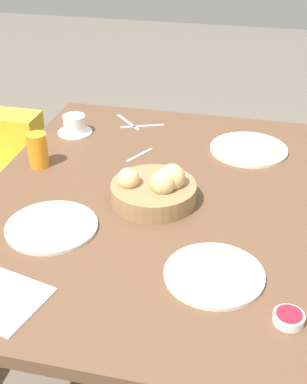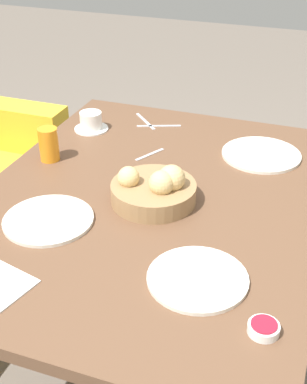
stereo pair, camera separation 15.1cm
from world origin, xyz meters
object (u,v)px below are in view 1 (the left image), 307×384
at_px(plate_near_right, 249,149).
at_px(jam_bowl_berry, 289,318).
at_px(coffee_cup, 75,125).
at_px(knife_silver, 142,126).
at_px(plate_far_center, 52,227).
at_px(juice_glass, 38,150).
at_px(fork_silver, 128,122).
at_px(plate_near_left, 214,275).
at_px(bread_basket, 155,190).
at_px(spoon_coffee, 140,155).
at_px(napkin, 4,300).

height_order(plate_near_right, jam_bowl_berry, jam_bowl_berry).
xyz_separation_m(coffee_cup, knife_silver, (0.11, -0.22, -0.03)).
height_order(plate_far_center, juice_glass, juice_glass).
height_order(coffee_cup, fork_silver, coffee_cup).
xyz_separation_m(plate_near_left, jam_bowl_berry, (-0.11, -0.17, 0.01)).
height_order(bread_basket, coffee_cup, bread_basket).
height_order(spoon_coffee, napkin, napkin).
bearing_deg(knife_silver, jam_bowl_berry, -148.84).
bearing_deg(napkin, knife_silver, -3.93).
xyz_separation_m(plate_near_left, plate_near_right, (0.67, -0.03, 0.00)).
distance_m(plate_near_left, napkin, 0.48).
height_order(bread_basket, napkin, bread_basket).
xyz_separation_m(plate_far_center, coffee_cup, (0.58, 0.15, 0.02)).
bearing_deg(jam_bowl_berry, spoon_coffee, 36.45).
xyz_separation_m(coffee_cup, jam_bowl_berry, (-0.78, -0.76, -0.02)).
bearing_deg(napkin, juice_glass, 16.46).
distance_m(bread_basket, spoon_coffee, 0.29).
bearing_deg(plate_near_right, bread_basket, 148.72).
relative_size(bread_basket, plate_near_right, 0.94).
distance_m(plate_near_left, plate_near_right, 0.68).
bearing_deg(spoon_coffee, juice_glass, 115.69).
bearing_deg(bread_basket, napkin, 154.30).
xyz_separation_m(plate_near_right, napkin, (-0.86, 0.46, -0.00)).
relative_size(plate_near_right, coffee_cup, 2.11).
height_order(knife_silver, spoon_coffee, same).
relative_size(coffee_cup, napkin, 0.61).
bearing_deg(plate_near_right, plate_near_left, 177.74).
relative_size(plate_far_center, napkin, 1.20).
relative_size(jam_bowl_berry, fork_silver, 0.53).
distance_m(coffee_cup, fork_silver, 0.21).
bearing_deg(fork_silver, bread_basket, -156.74).
relative_size(plate_near_right, fork_silver, 2.08).
height_order(fork_silver, knife_silver, same).
distance_m(spoon_coffee, napkin, 0.75).
bearing_deg(jam_bowl_berry, coffee_cup, 44.19).
bearing_deg(jam_bowl_berry, napkin, 97.34).
bearing_deg(knife_silver, coffee_cup, 116.63).
bearing_deg(plate_near_left, plate_far_center, 77.75).
distance_m(plate_far_center, juice_glass, 0.37).
bearing_deg(bread_basket, plate_near_left, -144.04).
height_order(juice_glass, napkin, juice_glass).
height_order(plate_near_right, spoon_coffee, plate_near_right).
distance_m(plate_near_right, plate_far_center, 0.75).
bearing_deg(spoon_coffee, knife_silver, 12.06).
bearing_deg(coffee_cup, plate_near_left, -138.68).
bearing_deg(plate_far_center, juice_glass, 28.48).
xyz_separation_m(plate_far_center, fork_silver, (0.71, -0.01, -0.00)).
bearing_deg(coffee_cup, bread_basket, -135.19).
bearing_deg(napkin, bread_basket, -25.70).
xyz_separation_m(bread_basket, plate_far_center, (-0.19, 0.23, -0.03)).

